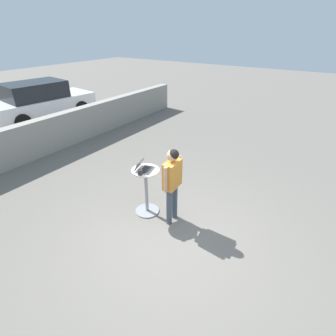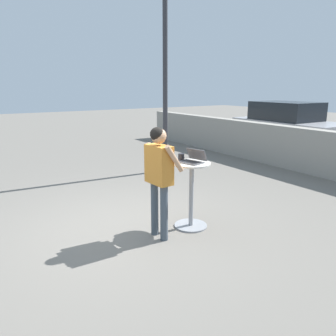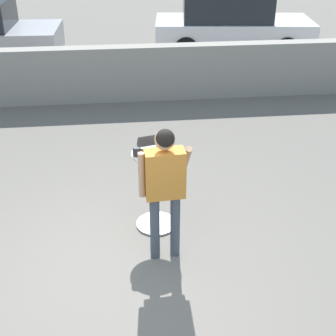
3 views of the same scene
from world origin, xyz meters
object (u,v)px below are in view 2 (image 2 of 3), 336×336
at_px(cafe_table, 191,193).
at_px(street_lamp, 165,41).
at_px(coffee_mug, 181,157).
at_px(standing_person, 159,169).
at_px(laptop, 192,160).
at_px(parked_car_further_down, 288,124).

bearing_deg(cafe_table, street_lamp, 153.96).
bearing_deg(coffee_mug, standing_person, -64.99).
xyz_separation_m(cafe_table, laptop, (-0.01, 0.02, 0.52)).
height_order(cafe_table, coffee_mug, coffee_mug).
bearing_deg(coffee_mug, cafe_table, 11.56).
height_order(cafe_table, parked_car_further_down, parked_car_further_down).
height_order(coffee_mug, parked_car_further_down, parked_car_further_down).
height_order(standing_person, street_lamp, street_lamp).
bearing_deg(parked_car_further_down, coffee_mug, -63.51).
height_order(cafe_table, street_lamp, street_lamp).
relative_size(laptop, standing_person, 0.26).
relative_size(laptop, coffee_mug, 3.08).
xyz_separation_m(coffee_mug, standing_person, (0.27, -0.57, -0.06)).
distance_m(cafe_table, street_lamp, 4.43).
xyz_separation_m(coffee_mug, street_lamp, (-2.97, 1.60, 2.11)).
relative_size(cafe_table, coffee_mug, 7.70).
distance_m(cafe_table, parked_car_further_down, 8.44).
height_order(coffee_mug, standing_person, standing_person).
relative_size(standing_person, street_lamp, 0.32).
height_order(parked_car_further_down, street_lamp, street_lamp).
bearing_deg(coffee_mug, street_lamp, 151.66).
height_order(standing_person, parked_car_further_down, standing_person).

